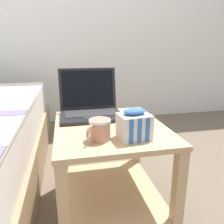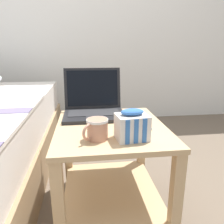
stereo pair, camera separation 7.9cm
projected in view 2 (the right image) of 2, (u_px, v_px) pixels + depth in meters
ground_plane at (111, 210)px, 1.18m from camera, size 8.00×8.00×0.00m
back_wall at (92, 9)px, 2.38m from camera, size 8.00×0.05×2.50m
bedside_table at (111, 158)px, 1.09m from camera, size 0.52×0.59×0.48m
laptop at (94, 106)px, 1.21m from camera, size 0.33×0.28×0.25m
mug_front_left at (97, 128)px, 0.87m from camera, size 0.11×0.10×0.09m
snack_bag at (132, 126)px, 0.87m from camera, size 0.14×0.11×0.13m
cell_phone at (140, 124)px, 1.04m from camera, size 0.07×0.14×0.01m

